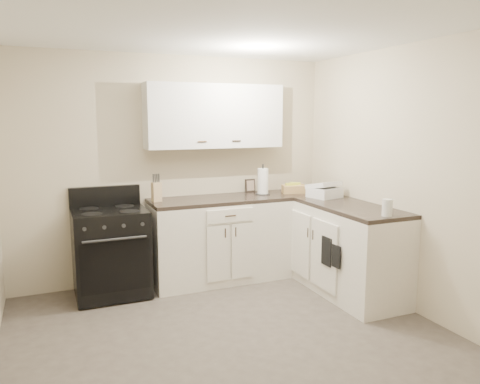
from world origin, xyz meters
name	(u,v)px	position (x,y,z in m)	size (l,w,h in m)	color
floor	(236,343)	(0.00, 0.00, 0.00)	(3.60, 3.60, 0.00)	#473F38
ceiling	(236,24)	(0.00, 0.00, 2.50)	(3.60, 3.60, 0.00)	white
wall_back	(175,169)	(0.00, 1.80, 1.25)	(3.60, 3.60, 0.00)	beige
wall_right	(416,180)	(1.80, 0.00, 1.25)	(3.60, 3.60, 0.00)	beige
wall_front	(398,255)	(0.00, -1.80, 1.25)	(3.60, 3.60, 0.00)	beige
base_cabinets_back	(220,241)	(0.43, 1.50, 0.45)	(1.55, 0.60, 0.90)	silver
base_cabinets_right	(333,245)	(1.50, 0.85, 0.45)	(0.60, 1.90, 0.90)	silver
countertop_back	(220,200)	(0.43, 1.50, 0.92)	(1.55, 0.60, 0.04)	black
countertop_right	(335,203)	(1.50, 0.85, 0.92)	(0.60, 1.90, 0.04)	black
upper_cabinets	(214,116)	(0.43, 1.65, 1.84)	(1.55, 0.30, 0.70)	silver
stove	(111,252)	(-0.78, 1.48, 0.46)	(0.73, 0.63, 0.88)	black
knife_block	(156,192)	(-0.27, 1.56, 1.04)	(0.09, 0.08, 0.21)	tan
paper_towel	(263,181)	(0.97, 1.54, 1.09)	(0.13, 0.13, 0.30)	white
picture_frame	(250,185)	(0.91, 1.76, 1.02)	(0.12, 0.02, 0.16)	black
wicker_basket	(294,189)	(1.36, 1.49, 0.99)	(0.27, 0.18, 0.09)	tan
countertop_grill	(324,192)	(1.52, 1.08, 1.00)	(0.31, 0.29, 0.11)	white
glass_jar	(387,208)	(1.48, 0.00, 1.02)	(0.09, 0.09, 0.16)	silver
oven_mitt_near	(336,256)	(1.18, 0.33, 0.51)	(0.02, 0.13, 0.22)	black
oven_mitt_far	(327,251)	(1.18, 0.49, 0.51)	(0.02, 0.17, 0.29)	black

